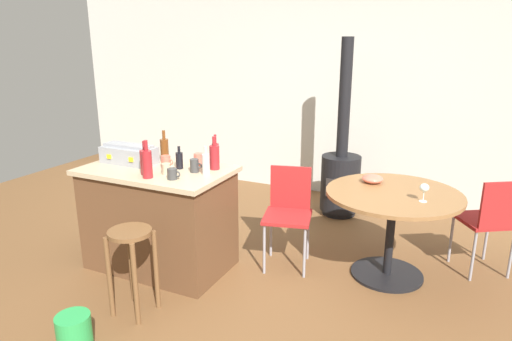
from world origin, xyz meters
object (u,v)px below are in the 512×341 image
wood_stove (341,173)px  wine_glass (424,188)px  bottle_3 (145,161)px  cup_4 (173,174)px  toolbox (129,154)px  bottle_1 (216,154)px  cup_3 (199,159)px  bottle_0 (206,164)px  bottle_5 (147,163)px  bottle_2 (214,157)px  bottle_4 (165,150)px  cup_2 (166,169)px  wooden_stool (132,254)px  dining_table (392,212)px  serving_bowl (373,179)px  folding_chair_near (289,209)px  kitchen_island (159,218)px  plastic_bucket (74,333)px  cup_0 (195,166)px  cup_1 (166,162)px  bottle_6 (179,160)px

wood_stove → wine_glass: bearing=-53.8°
bottle_3 → cup_4: bearing=-5.4°
toolbox → bottle_1: bottle_1 is taller
cup_3 → wine_glass: 1.84m
bottle_0 → bottle_5: bearing=-142.9°
bottle_3 → wine_glass: size_ratio=1.89×
bottle_2 → bottle_4: (-0.52, 0.02, 0.00)m
bottle_4 → cup_2: (0.24, -0.31, -0.07)m
bottle_2 → cup_4: bottle_2 is taller
bottle_0 → bottle_1: bottle_1 is taller
bottle_2 → cup_2: size_ratio=2.61×
wooden_stool → dining_table: dining_table is taller
bottle_3 → cup_2: size_ratio=2.55×
cup_2 → serving_bowl: (1.46, 0.94, -0.16)m
bottle_0 → bottle_5: 0.46m
wooden_stool → folding_chair_near: folding_chair_near is taller
folding_chair_near → kitchen_island: bearing=-152.2°
wine_glass → bottle_0: bearing=-162.5°
folding_chair_near → serving_bowl: bearing=26.5°
bottle_5 → plastic_bucket: 1.30m
bottle_1 → bottle_5: bearing=-121.5°
folding_chair_near → cup_0: bearing=-142.8°
cup_3 → bottle_0: bearing=-46.0°
wooden_stool → bottle_2: bottle_2 is taller
wooden_stool → bottle_4: bearing=110.1°
kitchen_island → cup_0: (0.36, 0.04, 0.50)m
dining_table → serving_bowl: bearing=139.4°
cup_1 → cup_0: bearing=0.4°
bottle_5 → cup_4: bottle_5 is taller
serving_bowl → kitchen_island: bearing=-152.7°
toolbox → cup_4: bearing=-20.8°
folding_chair_near → bottle_4: (-1.06, -0.32, 0.49)m
bottle_6 → cup_3: bearing=61.3°
wood_stove → cup_0: (-0.74, -1.84, 0.46)m
wood_stove → cup_0: size_ratio=18.08×
cup_0 → cup_1: (-0.28, -0.00, -0.00)m
bottle_0 → wine_glass: bottle_0 is taller
cup_1 → cup_2: 0.17m
cup_1 → bottle_0: bearing=-1.7°
bottle_3 → bottle_6: bottle_3 is taller
cup_2 → bottle_1: bearing=55.9°
kitchen_island → plastic_bucket: (0.20, -1.19, -0.32)m
folding_chair_near → cup_0: cup_0 is taller
bottle_2 → cup_2: bearing=-134.7°
wine_glass → wood_stove: bearing=126.2°
toolbox → bottle_5: size_ratio=1.59×
bottle_5 → cup_1: size_ratio=2.60×
bottle_1 → serving_bowl: bearing=25.6°
cup_2 → serving_bowl: bearing=32.9°
kitchen_island → bottle_3: 0.58m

